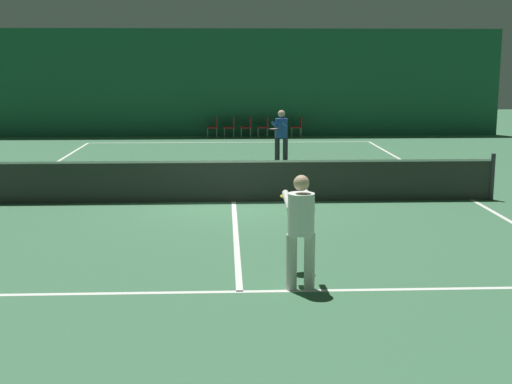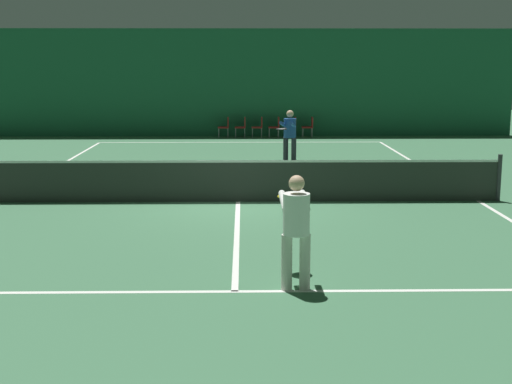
# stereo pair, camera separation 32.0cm
# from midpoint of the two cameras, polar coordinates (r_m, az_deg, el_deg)

# --- Properties ---
(ground_plane) EXTENTS (60.00, 60.00, 0.00)m
(ground_plane) POSITION_cam_midpoint_polar(r_m,az_deg,el_deg) (16.21, -2.37, -0.79)
(ground_plane) COLOR #3D704C
(backdrop_curtain) EXTENTS (23.00, 0.12, 4.46)m
(backdrop_curtain) POSITION_cam_midpoint_polar(r_m,az_deg,el_deg) (30.20, -2.49, 8.72)
(backdrop_curtain) COLOR #1E5B3D
(backdrop_curtain) RESTS_ON ground
(court_line_baseline_far) EXTENTS (11.00, 0.10, 0.00)m
(court_line_baseline_far) POSITION_cam_midpoint_polar(r_m,az_deg,el_deg) (27.97, -2.45, 3.99)
(court_line_baseline_far) COLOR white
(court_line_baseline_far) RESTS_ON ground
(court_line_service_far) EXTENTS (8.25, 0.10, 0.00)m
(court_line_service_far) POSITION_cam_midpoint_polar(r_m,az_deg,el_deg) (22.52, -2.42, 2.41)
(court_line_service_far) COLOR white
(court_line_service_far) RESTS_ON ground
(court_line_service_near) EXTENTS (8.25, 0.10, 0.00)m
(court_line_service_near) POSITION_cam_midpoint_polar(r_m,az_deg,el_deg) (10.01, -2.24, -7.97)
(court_line_service_near) COLOR white
(court_line_service_near) RESTS_ON ground
(court_line_sideline_right) EXTENTS (0.10, 23.80, 0.00)m
(court_line_sideline_right) POSITION_cam_midpoint_polar(r_m,az_deg,el_deg) (17.12, 16.37, -0.59)
(court_line_sideline_right) COLOR white
(court_line_sideline_right) RESTS_ON ground
(court_line_centre) EXTENTS (0.10, 12.80, 0.00)m
(court_line_centre) POSITION_cam_midpoint_polar(r_m,az_deg,el_deg) (16.21, -2.37, -0.78)
(court_line_centre) COLOR white
(court_line_centre) RESTS_ON ground
(tennis_net) EXTENTS (12.00, 0.10, 1.07)m
(tennis_net) POSITION_cam_midpoint_polar(r_m,az_deg,el_deg) (16.12, -2.38, 0.99)
(tennis_net) COLOR #2D332D
(tennis_net) RESTS_ON ground
(player_near) EXTENTS (0.43, 1.35, 1.63)m
(player_near) POSITION_cam_midpoint_polar(r_m,az_deg,el_deg) (9.91, 2.65, -2.48)
(player_near) COLOR beige
(player_near) RESTS_ON ground
(player_far) EXTENTS (0.75, 1.39, 1.66)m
(player_far) POSITION_cam_midpoint_polar(r_m,az_deg,el_deg) (22.07, 1.60, 4.77)
(player_far) COLOR #2D2D38
(player_far) RESTS_ON ground
(courtside_chair_0) EXTENTS (0.44, 0.44, 0.84)m
(courtside_chair_0) POSITION_cam_midpoint_polar(r_m,az_deg,el_deg) (29.76, -3.69, 5.31)
(courtside_chair_0) COLOR #99999E
(courtside_chair_0) RESTS_ON ground
(courtside_chair_1) EXTENTS (0.44, 0.44, 0.84)m
(courtside_chair_1) POSITION_cam_midpoint_polar(r_m,az_deg,el_deg) (29.75, -2.34, 5.32)
(courtside_chair_1) COLOR #99999E
(courtside_chair_1) RESTS_ON ground
(courtside_chair_2) EXTENTS (0.44, 0.44, 0.84)m
(courtside_chair_2) POSITION_cam_midpoint_polar(r_m,az_deg,el_deg) (29.76, -0.98, 5.33)
(courtside_chair_2) COLOR #99999E
(courtside_chair_2) RESTS_ON ground
(courtside_chair_3) EXTENTS (0.44, 0.44, 0.84)m
(courtside_chair_3) POSITION_cam_midpoint_polar(r_m,az_deg,el_deg) (29.79, 0.37, 5.34)
(courtside_chair_3) COLOR #99999E
(courtside_chair_3) RESTS_ON ground
(courtside_chair_4) EXTENTS (0.44, 0.44, 0.84)m
(courtside_chair_4) POSITION_cam_midpoint_polar(r_m,az_deg,el_deg) (29.83, 1.72, 5.34)
(courtside_chair_4) COLOR #99999E
(courtside_chair_4) RESTS_ON ground
(courtside_chair_5) EXTENTS (0.44, 0.44, 0.84)m
(courtside_chair_5) POSITION_cam_midpoint_polar(r_m,az_deg,el_deg) (29.89, 3.07, 5.34)
(courtside_chair_5) COLOR #99999E
(courtside_chair_5) RESTS_ON ground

